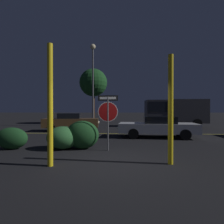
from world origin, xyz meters
TOP-DOWN VIEW (x-y plane):
  - ground_plane at (0.00, 0.00)m, footprint 260.00×260.00m
  - road_center_stripe at (0.00, 6.84)m, footprint 42.94×0.12m
  - stop_sign at (-0.28, 1.66)m, footprint 0.82×0.07m
  - yellow_pole_left at (-1.84, -0.39)m, footprint 0.16×0.16m
  - yellow_pole_right at (1.75, -0.04)m, footprint 0.16×0.16m
  - hedge_bush_1 at (-4.36, 1.74)m, footprint 1.36×0.71m
  - hedge_bush_2 at (-2.20, 1.87)m, footprint 1.36×1.15m
  - hedge_bush_3 at (-1.39, 1.94)m, footprint 1.41×0.90m
  - passing_car_2 at (-3.68, 8.38)m, footprint 4.47×2.13m
  - passing_car_3 at (2.50, 5.30)m, footprint 4.79×2.22m
  - delivery_truck at (5.62, 12.53)m, footprint 5.89×2.46m
  - street_lamp at (-2.51, 12.09)m, footprint 0.55×0.55m
  - tree_0 at (-3.08, 16.12)m, footprint 3.42×3.42m

SIDE VIEW (x-z plane):
  - ground_plane at x=0.00m, z-range 0.00..0.00m
  - road_center_stripe at x=0.00m, z-range 0.00..0.01m
  - hedge_bush_1 at x=-4.36m, z-range 0.00..0.92m
  - hedge_bush_2 at x=-2.20m, z-range 0.00..0.97m
  - hedge_bush_3 at x=-1.39m, z-range 0.00..1.20m
  - passing_car_3 at x=2.50m, z-range 0.02..1.29m
  - passing_car_2 at x=-3.68m, z-range 0.02..1.43m
  - stop_sign at x=-0.28m, z-range 0.45..2.70m
  - delivery_truck at x=5.62m, z-range 0.22..2.94m
  - yellow_pole_right at x=1.75m, z-range 0.00..3.33m
  - yellow_pole_left at x=-1.84m, z-range 0.00..3.59m
  - tree_0 at x=-3.08m, z-range 1.66..8.46m
  - street_lamp at x=-2.51m, z-range 1.62..9.94m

